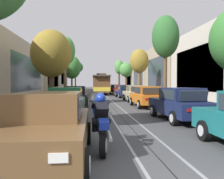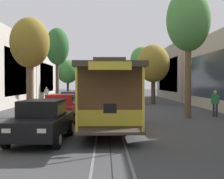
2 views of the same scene
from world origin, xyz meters
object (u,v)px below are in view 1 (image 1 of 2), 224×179
parked_car_green_second_left (66,103)px  parked_car_navy_second_right (180,104)px  parked_car_brown_near_left (48,126)px  cable_car_trolley (101,84)px  fire_hydrant (191,107)px  motorcycle_with_rider (101,121)px  street_tree_kerb_left_fourth (72,67)px  parked_car_black_far_right (115,89)px  parked_car_black_mid_left (75,96)px  street_tree_kerb_right_fourth (126,70)px  street_tree_kerb_left_mid (65,52)px  street_tree_kerb_right_mid (139,62)px  street_tree_kerb_right_far (119,68)px  street_tree_kerb_left_second (51,54)px  pedestrian_on_right_pavement (50,89)px  parked_car_beige_fourth_right (135,93)px  parked_car_navy_fifth_right (125,91)px  parked_car_red_sixth_right (120,90)px  street_tree_kerb_left_far (75,67)px  parked_car_orange_mid_right (147,96)px  street_tree_kerb_right_second (165,37)px

parked_car_green_second_left → parked_car_navy_second_right: same height
parked_car_brown_near_left → cable_car_trolley: (2.61, 30.70, 0.86)m
fire_hydrant → motorcycle_with_rider: bearing=-129.6°
parked_car_green_second_left → street_tree_kerb_left_fourth: size_ratio=0.62×
parked_car_navy_second_right → parked_car_green_second_left: bearing=167.3°
parked_car_navy_second_right → parked_car_black_far_right: 28.68m
parked_car_black_mid_left → parked_car_black_far_right: size_ratio=0.99×
parked_car_brown_near_left → parked_car_black_far_right: 34.24m
parked_car_black_mid_left → street_tree_kerb_right_fourth: bearing=73.0°
parked_car_brown_near_left → street_tree_kerb_left_mid: 27.07m
parked_car_green_second_left → parked_car_black_mid_left: 5.74m
parked_car_black_far_right → street_tree_kerb_left_fourth: bearing=149.7°
street_tree_kerb_right_mid → street_tree_kerb_right_far: size_ratio=0.87×
street_tree_kerb_left_second → parked_car_navy_second_right: bearing=-49.5°
parked_car_black_far_right → pedestrian_on_right_pavement: (-9.75, -8.00, 0.19)m
parked_car_black_far_right → street_tree_kerb_right_fourth: 6.63m
parked_car_beige_fourth_right → parked_car_navy_fifth_right: bearing=90.9°
parked_car_navy_second_right → street_tree_kerb_right_fourth: 33.85m
parked_car_black_far_right → motorcycle_with_rider: 33.47m
parked_car_brown_near_left → street_tree_kerb_right_far: 50.46m
street_tree_kerb_left_mid → parked_car_red_sixth_right: bearing=12.1°
parked_car_navy_second_right → street_tree_kerb_left_far: bearing=100.1°
cable_car_trolley → motorcycle_with_rider: (-1.35, -30.10, -0.86)m
parked_car_brown_near_left → parked_car_black_mid_left: (-0.19, 12.16, 0.00)m
parked_car_navy_fifth_right → street_tree_kerb_right_mid: bearing=47.1°
parked_car_black_mid_left → street_tree_kerb_right_fourth: size_ratio=0.74×
street_tree_kerb_left_far → pedestrian_on_right_pavement: size_ratio=4.13×
parked_car_red_sixth_right → street_tree_kerb_right_mid: bearing=-45.8°
parked_car_green_second_left → cable_car_trolley: 24.46m
street_tree_kerb_left_fourth → motorcycle_with_rider: street_tree_kerb_left_fourth is taller
street_tree_kerb_left_fourth → street_tree_kerb_right_far: street_tree_kerb_right_far is taller
parked_car_orange_mid_right → parked_car_red_sixth_right: size_ratio=1.00×
street_tree_kerb_left_mid → street_tree_kerb_left_far: (-0.18, 23.81, -0.48)m
parked_car_beige_fourth_right → parked_car_black_far_right: bearing=90.5°
motorcycle_with_rider → fire_hydrant: size_ratio=2.33×
street_tree_kerb_right_fourth → parked_car_navy_second_right: bearing=-94.5°
street_tree_kerb_right_mid → fire_hydrant: (-0.88, -18.25, -4.34)m
street_tree_kerb_left_far → fire_hydrant: bearing=-77.4°
street_tree_kerb_right_second → parked_car_brown_near_left: bearing=-118.0°
parked_car_green_second_left → street_tree_kerb_right_second: street_tree_kerb_right_second is taller
parked_car_black_far_right → street_tree_kerb_right_mid: 9.47m
parked_car_green_second_left → street_tree_kerb_left_second: street_tree_kerb_left_second is taller
street_tree_kerb_right_fourth → parked_car_orange_mid_right: bearing=-95.7°
parked_car_navy_fifth_right → fire_hydrant: bearing=-84.2°
parked_car_navy_fifth_right → street_tree_kerb_left_mid: street_tree_kerb_left_mid is taller
street_tree_kerb_right_mid → street_tree_kerb_right_far: 23.99m
parked_car_navy_second_right → parked_car_beige_fourth_right: (0.07, 11.63, 0.00)m
parked_car_red_sixth_right → motorcycle_with_rider: (-4.09, -27.50, 0.00)m
parked_car_navy_fifth_right → parked_car_red_sixth_right: 5.14m
cable_car_trolley → street_tree_kerb_right_fourth: bearing=56.4°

